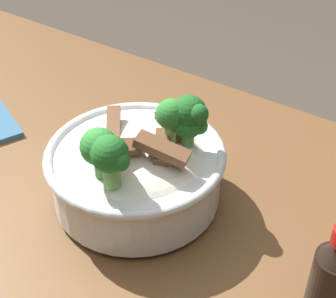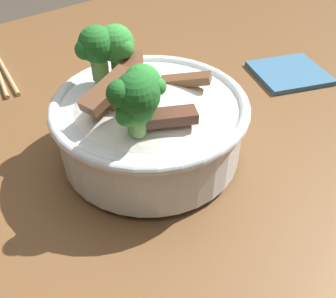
% 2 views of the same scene
% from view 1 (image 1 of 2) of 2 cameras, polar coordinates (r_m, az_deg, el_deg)
% --- Properties ---
extents(dining_table, '(1.39, 0.84, 0.76)m').
position_cam_1_polar(dining_table, '(0.79, -13.57, -13.89)').
color(dining_table, brown).
rests_on(dining_table, ground).
extents(rice_bowl, '(0.22, 0.22, 0.15)m').
position_cam_1_polar(rice_bowl, '(0.65, -3.37, -1.79)').
color(rice_bowl, silver).
rests_on(rice_bowl, dining_table).
extents(soy_sauce_bottle, '(0.04, 0.04, 0.13)m').
position_cam_1_polar(soy_sauce_bottle, '(0.55, 17.28, -13.61)').
color(soy_sauce_bottle, black).
rests_on(soy_sauce_bottle, dining_table).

